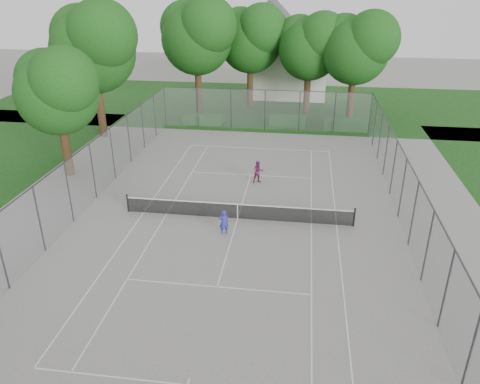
# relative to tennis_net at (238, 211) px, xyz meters

# --- Properties ---
(ground) EXTENTS (120.00, 120.00, 0.00)m
(ground) POSITION_rel_tennis_net_xyz_m (0.00, 0.00, -0.51)
(ground) COLOR slate
(ground) RESTS_ON ground
(grass_far) EXTENTS (60.00, 20.00, 0.00)m
(grass_far) POSITION_rel_tennis_net_xyz_m (0.00, 26.00, -0.51)
(grass_far) COLOR #164012
(grass_far) RESTS_ON ground
(court_markings) EXTENTS (11.03, 23.83, 0.01)m
(court_markings) POSITION_rel_tennis_net_xyz_m (0.00, 0.00, -0.50)
(court_markings) COLOR silver
(court_markings) RESTS_ON ground
(tennis_net) EXTENTS (12.87, 0.10, 1.10)m
(tennis_net) POSITION_rel_tennis_net_xyz_m (0.00, 0.00, 0.00)
(tennis_net) COLOR black
(tennis_net) RESTS_ON ground
(perimeter_fence) EXTENTS (18.08, 34.08, 3.52)m
(perimeter_fence) POSITION_rel_tennis_net_xyz_m (0.00, 0.00, 1.30)
(perimeter_fence) COLOR #38383D
(perimeter_fence) RESTS_ON ground
(tree_far_left) EXTENTS (7.62, 6.96, 10.96)m
(tree_far_left) POSITION_rel_tennis_net_xyz_m (-6.88, 21.81, 7.02)
(tree_far_left) COLOR #382314
(tree_far_left) RESTS_ON ground
(tree_far_midleft) EXTENTS (7.08, 6.46, 10.17)m
(tree_far_midleft) POSITION_rel_tennis_net_xyz_m (-2.16, 24.88, 6.48)
(tree_far_midleft) COLOR #382314
(tree_far_midleft) RESTS_ON ground
(tree_far_midright) EXTENTS (6.71, 6.12, 9.64)m
(tree_far_midright) POSITION_rel_tennis_net_xyz_m (3.66, 22.93, 6.11)
(tree_far_midright) COLOR #382314
(tree_far_midright) RESTS_ON ground
(tree_far_right) EXTENTS (6.90, 6.30, 9.92)m
(tree_far_right) POSITION_rel_tennis_net_xyz_m (7.73, 21.04, 6.30)
(tree_far_right) COLOR #382314
(tree_far_right) RESTS_ON ground
(tree_side_back) EXTENTS (7.67, 7.00, 11.03)m
(tree_side_back) POSITION_rel_tennis_net_xyz_m (-13.31, 13.21, 7.07)
(tree_side_back) COLOR #382314
(tree_side_back) RESTS_ON ground
(tree_side_front) EXTENTS (6.05, 5.53, 8.70)m
(tree_side_front) POSITION_rel_tennis_net_xyz_m (-12.27, 4.82, 5.46)
(tree_side_front) COLOR #382314
(tree_side_front) RESTS_ON ground
(hedge_left) EXTENTS (3.54, 1.06, 0.88)m
(hedge_left) POSITION_rel_tennis_net_xyz_m (-5.78, 17.81, -0.07)
(hedge_left) COLOR #194F19
(hedge_left) RESTS_ON ground
(hedge_mid) EXTENTS (3.23, 0.92, 1.02)m
(hedge_mid) POSITION_rel_tennis_net_xyz_m (1.97, 18.15, -0.00)
(hedge_mid) COLOR #194F19
(hedge_mid) RESTS_ON ground
(hedge_right) EXTENTS (3.27, 1.20, 0.98)m
(hedge_right) POSITION_rel_tennis_net_xyz_m (6.81, 17.79, -0.02)
(hedge_right) COLOR #194F19
(hedge_right) RESTS_ON ground
(house) EXTENTS (8.29, 6.42, 10.32)m
(house) POSITION_rel_tennis_net_xyz_m (1.39, 30.40, 3.64)
(house) COLOR silver
(house) RESTS_ON ground
(girl_player) EXTENTS (0.58, 0.48, 1.37)m
(girl_player) POSITION_rel_tennis_net_xyz_m (-0.48, -1.74, 0.17)
(girl_player) COLOR #2B2CA3
(girl_player) RESTS_ON ground
(woman_player) EXTENTS (0.89, 0.81, 1.49)m
(woman_player) POSITION_rel_tennis_net_xyz_m (0.63, 5.23, 0.23)
(woman_player) COLOR #6D2454
(woman_player) RESTS_ON ground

